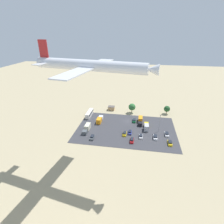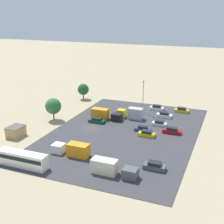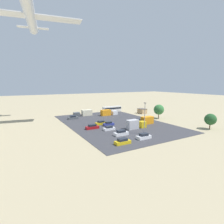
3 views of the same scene
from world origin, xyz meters
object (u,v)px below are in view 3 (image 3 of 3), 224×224
bus (112,109)px  parked_car_4 (101,123)px  parked_car_2 (140,121)px  parked_truck_0 (84,113)px  parked_car_0 (121,133)px  parked_car_7 (109,124)px  parked_car_5 (144,136)px  parked_car_3 (73,118)px  shed_building (142,111)px  parked_car_8 (92,127)px  parked_truck_2 (135,124)px  parked_car_6 (123,142)px  parked_truck_1 (144,121)px  parked_truck_3 (108,113)px  parked_car_1 (109,128)px  airplane (29,13)px

bus → parked_car_4: bearing=142.3°
bus → parked_car_2: size_ratio=2.38×
parked_truck_0 → parked_car_0: bearing=177.1°
parked_car_7 → parked_car_2: bearing=-96.2°
bus → parked_car_5: 48.98m
parked_car_7 → parked_car_3: bearing=23.3°
shed_building → parked_car_2: size_ratio=0.97×
parked_car_8 → parked_truck_2: parked_truck_2 is taller
parked_truck_0 → parked_truck_2: parked_truck_2 is taller
parked_car_4 → parked_car_6: size_ratio=0.97×
bus → parked_truck_1: 32.66m
parked_truck_0 → parked_truck_3: size_ratio=1.07×
parked_car_1 → parked_car_4: size_ratio=0.95×
shed_building → bus: size_ratio=0.41×
parked_car_8 → parked_truck_1: (-3.68, -20.33, 0.65)m
parked_car_8 → parked_truck_2: bearing=61.9°
parked_car_5 → parked_truck_3: parked_truck_3 is taller
parked_car_4 → parked_truck_0: 20.90m
parked_car_4 → parked_car_8: bearing=127.6°
parked_car_2 → parked_car_8: size_ratio=1.00×
parked_truck_1 → bus: bearing=-7.2°
parked_car_4 → parked_truck_1: bearing=-118.0°
shed_building → parked_car_7: bearing=117.6°
parked_car_4 → bus: bearing=-37.7°
parked_car_8 → parked_truck_1: parked_truck_1 is taller
parked_car_1 → parked_truck_1: parked_truck_1 is taller
parked_car_2 → parked_truck_2: bearing=-47.7°
parked_car_4 → parked_car_5: (-21.79, -2.97, 0.04)m
parked_car_3 → parked_car_8: bearing=-178.1°
parked_car_5 → parked_car_7: parked_car_5 is taller
parked_car_7 → parked_truck_1: (-5.16, -13.00, 0.70)m
parked_car_0 → airplane: (25.48, 20.81, 38.58)m
parked_car_8 → parked_truck_2: size_ratio=0.62×
parked_car_7 → parked_car_8: parked_car_8 is taller
parked_car_6 → parked_truck_2: (11.10, -12.59, 0.84)m
parked_car_1 → parked_car_4: (8.50, -1.14, 0.03)m
parked_truck_0 → parked_truck_2: size_ratio=1.22×
parked_car_6 → parked_truck_2: size_ratio=0.58×
parked_car_5 → parked_truck_1: (13.90, -11.89, 0.67)m
shed_building → parked_car_4: 32.73m
shed_building → parked_car_0: bearing=131.8°
parked_car_0 → parked_car_1: (7.19, 0.28, -0.09)m
parked_car_1 → parked_car_7: parked_car_7 is taller
bus → parked_truck_0: size_ratio=1.20×
parked_truck_1 → parked_car_6: bearing=126.6°
parked_car_2 → parked_truck_2: size_ratio=0.61×
parked_car_4 → parked_car_8: parked_car_8 is taller
parked_car_1 → parked_car_8: parked_car_8 is taller
parked_truck_0 → parked_truck_2: 32.90m
bus → parked_car_0: 44.82m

